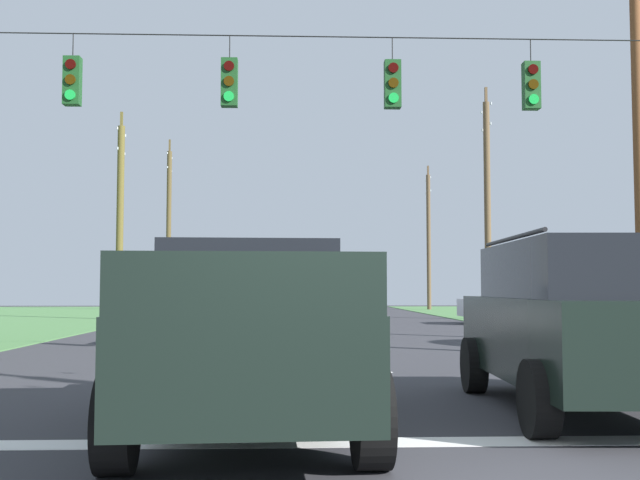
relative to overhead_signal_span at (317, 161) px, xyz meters
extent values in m
cube|color=white|center=(0.00, -7.63, -3.93)|extent=(13.48, 0.45, 0.01)
cube|color=white|center=(0.00, -1.63, -3.93)|extent=(2.50, 0.15, 0.01)
cube|color=white|center=(0.00, 6.05, -3.93)|extent=(2.50, 0.15, 0.01)
cube|color=white|center=(0.00, 14.02, -3.93)|extent=(2.50, 0.15, 0.01)
cylinder|color=black|center=(0.04, 0.00, 2.48)|extent=(15.55, 0.02, 0.02)
cylinder|color=black|center=(-4.76, 0.00, 2.25)|extent=(0.02, 0.02, 0.47)
cube|color=#19471E|center=(-4.76, 0.00, 1.54)|extent=(0.32, 0.24, 0.95)
cylinder|color=#310503|center=(-4.76, -0.14, 1.83)|extent=(0.20, 0.04, 0.20)
cylinder|color=#352203|center=(-4.76, -0.14, 1.53)|extent=(0.20, 0.04, 0.20)
cylinder|color=green|center=(-4.76, -0.14, 1.23)|extent=(0.20, 0.04, 0.20)
cylinder|color=black|center=(-1.71, 0.00, 2.25)|extent=(0.02, 0.02, 0.47)
cube|color=#19471E|center=(-1.71, 0.00, 1.54)|extent=(0.32, 0.24, 0.95)
cylinder|color=#310503|center=(-1.71, -0.14, 1.83)|extent=(0.20, 0.04, 0.20)
cylinder|color=#352203|center=(-1.71, -0.14, 1.53)|extent=(0.20, 0.04, 0.20)
cylinder|color=green|center=(-1.71, -0.14, 1.23)|extent=(0.20, 0.04, 0.20)
cylinder|color=black|center=(1.50, 0.00, 2.25)|extent=(0.02, 0.02, 0.47)
cube|color=#19471E|center=(1.50, 0.00, 1.54)|extent=(0.32, 0.24, 0.95)
cylinder|color=#310503|center=(1.50, -0.14, 1.83)|extent=(0.20, 0.04, 0.20)
cylinder|color=#352203|center=(1.50, -0.14, 1.53)|extent=(0.20, 0.04, 0.20)
cylinder|color=green|center=(1.50, -0.14, 1.23)|extent=(0.20, 0.04, 0.20)
cylinder|color=black|center=(4.28, 0.00, 2.25)|extent=(0.02, 0.02, 0.47)
cube|color=#19471E|center=(4.28, 0.00, 1.54)|extent=(0.32, 0.24, 0.95)
cylinder|color=#310503|center=(4.28, -0.14, 1.83)|extent=(0.20, 0.04, 0.20)
cylinder|color=#352203|center=(4.28, -0.14, 1.53)|extent=(0.20, 0.04, 0.20)
cylinder|color=green|center=(4.28, -0.14, 1.23)|extent=(0.20, 0.04, 0.20)
cube|color=black|center=(-0.94, -6.93, -3.11)|extent=(2.26, 5.49, 0.85)
cube|color=black|center=(-0.97, -6.28, -2.33)|extent=(1.94, 1.99, 0.70)
cube|color=black|center=(-1.82, -8.32, -2.46)|extent=(0.21, 2.38, 0.45)
cube|color=black|center=(0.06, -8.23, -2.46)|extent=(0.21, 2.38, 0.45)
cube|color=black|center=(-0.82, -9.57, -2.46)|extent=(1.96, 0.19, 0.45)
cylinder|color=black|center=(-2.03, -5.14, -3.53)|extent=(0.32, 0.81, 0.80)
cylinder|color=black|center=(-0.03, -5.05, -3.53)|extent=(0.32, 0.81, 0.80)
cylinder|color=black|center=(-1.85, -8.81, -3.53)|extent=(0.32, 0.81, 0.80)
cylinder|color=black|center=(0.14, -8.71, -3.53)|extent=(0.32, 0.81, 0.80)
cube|color=black|center=(2.94, -5.92, -3.08)|extent=(2.17, 4.88, 0.95)
cube|color=black|center=(2.93, -6.07, -2.28)|extent=(1.95, 3.28, 0.65)
cylinder|color=black|center=(2.09, -6.03, -1.90)|extent=(0.17, 2.72, 0.05)
cylinder|color=black|center=(2.04, -4.24, -3.55)|extent=(0.29, 0.77, 0.76)
cylinder|color=black|center=(3.99, -4.33, -3.55)|extent=(0.29, 0.77, 0.76)
cylinder|color=black|center=(1.89, -7.50, -3.55)|extent=(0.29, 0.77, 0.76)
cube|color=silver|center=(-2.22, 5.15, -3.26)|extent=(4.30, 1.80, 0.70)
cube|color=black|center=(-2.22, 5.15, -2.66)|extent=(2.10, 1.62, 0.50)
cylinder|color=black|center=(-3.64, 4.25, -3.61)|extent=(0.64, 0.22, 0.64)
cylinder|color=black|center=(-3.64, 6.05, -3.61)|extent=(0.64, 0.22, 0.64)
cylinder|color=black|center=(-0.80, 4.25, -3.61)|extent=(0.64, 0.22, 0.64)
cylinder|color=black|center=(-0.81, 6.05, -3.61)|extent=(0.64, 0.22, 0.64)
cube|color=silver|center=(8.53, 15.86, -3.26)|extent=(4.32, 1.86, 0.70)
cube|color=black|center=(8.53, 15.86, -2.66)|extent=(2.12, 1.65, 0.50)
cylinder|color=black|center=(9.94, 16.78, -3.61)|extent=(0.64, 0.23, 0.64)
cylinder|color=black|center=(9.96, 14.98, -3.61)|extent=(0.64, 0.23, 0.64)
cylinder|color=black|center=(7.10, 16.74, -3.61)|extent=(0.64, 0.23, 0.64)
cylinder|color=black|center=(7.12, 14.94, -3.61)|extent=(0.64, 0.23, 0.64)
cylinder|color=brown|center=(8.84, 5.21, 1.46)|extent=(0.28, 0.28, 10.80)
cylinder|color=brown|center=(8.70, 20.57, 1.18)|extent=(0.30, 0.30, 10.22)
cube|color=brown|center=(8.70, 20.57, 5.89)|extent=(0.12, 0.12, 2.22)
cylinder|color=#B2B7BC|center=(8.70, 21.45, 6.01)|extent=(0.08, 0.08, 0.12)
cylinder|color=#B2B7BC|center=(8.70, 19.68, 6.01)|extent=(0.08, 0.08, 0.12)
cube|color=brown|center=(8.70, 20.57, 4.99)|extent=(0.12, 0.12, 1.89)
cylinder|color=#B2B7BC|center=(8.70, 21.32, 5.11)|extent=(0.08, 0.08, 0.12)
cylinder|color=#B2B7BC|center=(8.70, 19.81, 5.11)|extent=(0.08, 0.08, 0.12)
cylinder|color=brown|center=(8.82, 36.58, 0.63)|extent=(0.28, 0.28, 9.13)
cube|color=brown|center=(8.82, 36.58, 4.80)|extent=(0.12, 0.12, 2.05)
cylinder|color=#B2B7BC|center=(8.82, 37.40, 4.92)|extent=(0.08, 0.08, 0.12)
cylinder|color=#B2B7BC|center=(8.82, 35.76, 4.92)|extent=(0.08, 0.08, 0.12)
cube|color=brown|center=(8.82, 36.58, 3.90)|extent=(0.12, 0.12, 2.08)
cylinder|color=#B2B7BC|center=(8.82, 37.41, 4.02)|extent=(0.08, 0.08, 0.12)
cylinder|color=#B2B7BC|center=(8.82, 35.75, 4.02)|extent=(0.08, 0.08, 0.12)
cylinder|color=brown|center=(-8.40, 20.82, 0.56)|extent=(0.33, 0.33, 8.99)
cube|color=brown|center=(-8.40, 20.82, 4.66)|extent=(0.12, 0.12, 2.13)
cylinder|color=#B2B7BC|center=(-8.40, 21.67, 4.78)|extent=(0.08, 0.08, 0.12)
cylinder|color=#B2B7BC|center=(-8.40, 19.97, 4.78)|extent=(0.08, 0.08, 0.12)
cube|color=brown|center=(-8.40, 20.82, 3.76)|extent=(0.12, 0.12, 1.83)
cylinder|color=#B2B7BC|center=(-8.40, 21.55, 3.88)|extent=(0.08, 0.08, 0.12)
cylinder|color=#B2B7BC|center=(-8.40, 20.09, 3.88)|extent=(0.08, 0.08, 0.12)
cylinder|color=brown|center=(-8.48, 35.57, 1.29)|extent=(0.31, 0.31, 10.44)
cube|color=brown|center=(-8.48, 35.57, 6.11)|extent=(0.12, 0.12, 2.38)
cylinder|color=#B2B7BC|center=(-8.48, 36.52, 6.23)|extent=(0.08, 0.08, 0.12)
cylinder|color=#B2B7BC|center=(-8.48, 34.61, 6.23)|extent=(0.08, 0.08, 0.12)
cube|color=brown|center=(-8.48, 35.57, 5.21)|extent=(0.12, 0.12, 2.12)
cylinder|color=#B2B7BC|center=(-8.48, 36.41, 5.33)|extent=(0.08, 0.08, 0.12)
cylinder|color=#B2B7BC|center=(-8.48, 34.72, 5.33)|extent=(0.08, 0.08, 0.12)
camera|label=1|loc=(-0.51, -14.92, -2.49)|focal=43.22mm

